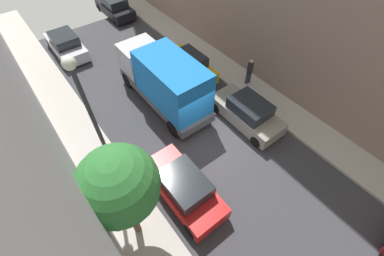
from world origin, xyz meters
TOP-DOWN VIEW (x-y plane):
  - ground at (0.00, 0.00)m, footprint 32.00×32.00m
  - sidewalk_left at (-5.00, 0.00)m, footprint 2.00×44.00m
  - sidewalk_right at (5.00, 0.00)m, footprint 2.00×44.00m
  - parked_car_left_2 at (-2.70, -1.25)m, footprint 1.78×4.20m
  - parked_car_left_3 at (-2.70, 12.79)m, footprint 1.78×4.20m
  - parked_car_right_2 at (2.70, 0.24)m, footprint 1.78×4.20m
  - parked_car_right_3 at (2.70, 5.58)m, footprint 1.78×4.20m
  - parked_car_right_4 at (2.70, 15.90)m, footprint 1.78×4.20m
  - delivery_truck at (0.00, 4.15)m, footprint 2.26×6.60m
  - pedestrian at (5.09, 2.45)m, footprint 0.40×0.36m
  - street_tree_0 at (-5.12, -1.36)m, footprint 2.59×2.59m
  - lamp_post at (-4.60, 1.66)m, footprint 0.44×0.44m

SIDE VIEW (x-z plane):
  - ground at x=0.00m, z-range 0.00..0.00m
  - sidewalk_left at x=-5.00m, z-range 0.00..0.15m
  - sidewalk_right at x=5.00m, z-range 0.00..0.15m
  - parked_car_left_2 at x=-2.70m, z-range -0.06..1.50m
  - parked_car_left_3 at x=-2.70m, z-range -0.06..1.50m
  - parked_car_right_2 at x=2.70m, z-range -0.06..1.50m
  - parked_car_right_3 at x=2.70m, z-range -0.06..1.50m
  - parked_car_right_4 at x=2.70m, z-range -0.06..1.50m
  - pedestrian at x=5.09m, z-range 0.21..1.93m
  - delivery_truck at x=0.00m, z-range 0.10..3.48m
  - street_tree_0 at x=-5.12m, z-range 1.35..6.41m
  - lamp_post at x=-4.60m, z-range 1.08..7.48m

